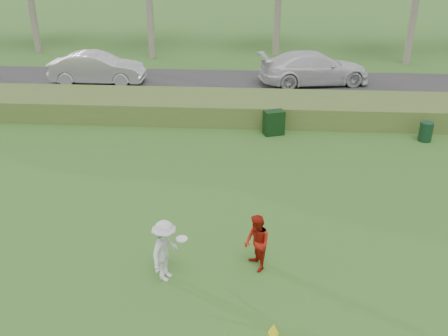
# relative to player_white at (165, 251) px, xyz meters

# --- Properties ---
(ground) EXTENTS (120.00, 120.00, 0.00)m
(ground) POSITION_rel_player_white_xyz_m (1.12, -0.56, -0.78)
(ground) COLOR #2C5F1F
(ground) RESTS_ON ground
(reed_strip) EXTENTS (80.00, 3.00, 0.90)m
(reed_strip) POSITION_rel_player_white_xyz_m (1.12, 11.44, -0.33)
(reed_strip) COLOR #476026
(reed_strip) RESTS_ON ground
(park_road) EXTENTS (80.00, 6.00, 0.06)m
(park_road) POSITION_rel_player_white_xyz_m (1.12, 16.44, -0.75)
(park_road) COLOR #2D2D2D
(park_road) RESTS_ON ground
(player_white) EXTENTS (0.96, 1.13, 1.56)m
(player_white) POSITION_rel_player_white_xyz_m (0.00, 0.00, 0.00)
(player_white) COLOR silver
(player_white) RESTS_ON ground
(player_red) EXTENTS (0.79, 0.87, 1.45)m
(player_red) POSITION_rel_player_white_xyz_m (2.11, 0.54, -0.05)
(player_red) COLOR #A5190E
(player_red) RESTS_ON ground
(cone_yellow) EXTENTS (0.22, 0.22, 0.24)m
(cone_yellow) POSITION_rel_player_white_xyz_m (2.49, -1.62, -0.66)
(cone_yellow) COLOR yellow
(cone_yellow) RESTS_ON ground
(utility_cabinet) EXTENTS (0.91, 0.73, 0.99)m
(utility_cabinet) POSITION_rel_player_white_xyz_m (2.70, 9.50, -0.28)
(utility_cabinet) COLOR black
(utility_cabinet) RESTS_ON ground
(trash_bin) EXTENTS (0.63, 0.63, 0.77)m
(trash_bin) POSITION_rel_player_white_xyz_m (8.60, 9.21, -0.40)
(trash_bin) COLOR black
(trash_bin) RESTS_ON ground
(car_mid) EXTENTS (4.99, 1.87, 1.63)m
(car_mid) POSITION_rel_player_white_xyz_m (-6.53, 16.16, 0.10)
(car_mid) COLOR silver
(car_mid) RESTS_ON park_road
(car_right) EXTENTS (6.18, 3.58, 1.68)m
(car_right) POSITION_rel_player_white_xyz_m (4.95, 16.89, 0.12)
(car_right) COLOR silver
(car_right) RESTS_ON park_road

